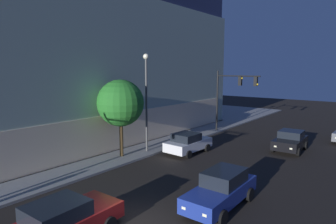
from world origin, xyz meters
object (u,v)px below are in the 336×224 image
at_px(modern_building, 61,58).
at_px(sidewalk_tree, 121,103).
at_px(car_black, 290,141).
at_px(street_lamp_sidewalk, 146,91).
at_px(traffic_light_far_corner, 233,89).
at_px(car_blue, 221,189).
at_px(car_red, 63,220).
at_px(car_white, 188,143).

relative_size(modern_building, sidewalk_tree, 5.24).
xyz_separation_m(sidewalk_tree, car_black, (9.92, -9.38, -3.33)).
height_order(street_lamp_sidewalk, car_black, street_lamp_sidewalk).
bearing_deg(street_lamp_sidewalk, car_black, -48.91).
relative_size(traffic_light_far_corner, car_black, 1.56).
relative_size(modern_building, street_lamp_sidewalk, 3.94).
xyz_separation_m(sidewalk_tree, car_blue, (-2.45, -9.67, -3.28)).
bearing_deg(car_black, street_lamp_sidewalk, 131.09).
bearing_deg(traffic_light_far_corner, street_lamp_sidewalk, 169.09).
height_order(traffic_light_far_corner, car_red, traffic_light_far_corner).
distance_m(modern_building, sidewalk_tree, 15.29).
relative_size(street_lamp_sidewalk, car_white, 1.84).
xyz_separation_m(car_red, car_black, (18.74, -3.21, 0.03)).
height_order(street_lamp_sidewalk, car_white, street_lamp_sidewalk).
bearing_deg(traffic_light_far_corner, car_white, -176.70).
xyz_separation_m(modern_building, car_white, (0.04, -17.36, -7.06)).
xyz_separation_m(traffic_light_far_corner, car_white, (-8.77, -0.51, -3.78)).
bearing_deg(sidewalk_tree, car_blue, -104.20).
height_order(modern_building, car_red, modern_building).
xyz_separation_m(sidewalk_tree, car_red, (-8.81, -6.16, -3.35)).
height_order(sidewalk_tree, car_blue, sidewalk_tree).
height_order(modern_building, traffic_light_far_corner, modern_building).
xyz_separation_m(traffic_light_far_corner, car_red, (-21.82, -3.54, -3.78)).
bearing_deg(car_red, car_white, 13.08).
relative_size(car_red, car_black, 1.14).
relative_size(traffic_light_far_corner, car_white, 1.52).
height_order(modern_building, street_lamp_sidewalk, modern_building).
bearing_deg(car_blue, street_lamp_sidewalk, 62.92).
height_order(modern_building, car_white, modern_building).
relative_size(traffic_light_far_corner, car_blue, 1.32).
xyz_separation_m(car_blue, car_white, (6.68, 6.54, -0.07)).
bearing_deg(modern_building, street_lamp_sidewalk, -97.63).
relative_size(car_red, car_white, 1.11).
bearing_deg(car_blue, sidewalk_tree, 75.80).
bearing_deg(car_black, car_red, 170.26).
relative_size(modern_building, traffic_light_far_corner, 4.77).
bearing_deg(car_black, car_white, 132.29).
bearing_deg(modern_building, car_blue, -105.54).
distance_m(sidewalk_tree, car_red, 11.27).
distance_m(traffic_light_far_corner, sidewalk_tree, 13.27).
height_order(modern_building, car_blue, modern_building).
relative_size(modern_building, car_black, 7.42).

